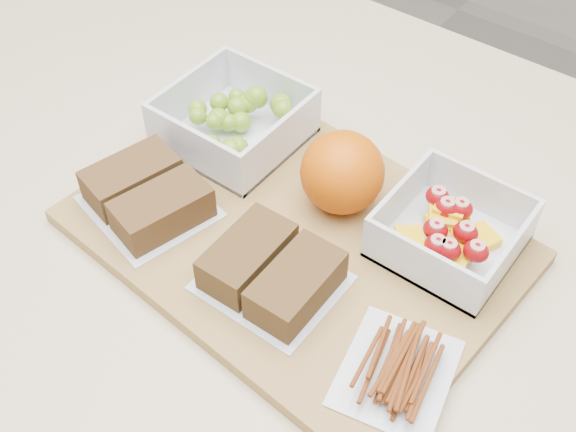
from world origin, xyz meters
name	(u,v)px	position (x,y,z in m)	size (l,w,h in m)	color
cutting_board	(294,236)	(0.02, 0.01, 0.91)	(0.42, 0.30, 0.02)	#A37D43
grape_container	(237,121)	(-0.12, 0.09, 0.94)	(0.14, 0.14, 0.06)	silver
fruit_container	(450,232)	(0.15, 0.09, 0.94)	(0.12, 0.12, 0.05)	silver
orange	(342,172)	(0.03, 0.08, 0.96)	(0.09, 0.09, 0.09)	#D55705
sandwich_bag_left	(147,195)	(-0.12, -0.05, 0.93)	(0.14, 0.13, 0.04)	silver
sandwich_bag_center	(272,271)	(0.04, -0.05, 0.93)	(0.12, 0.11, 0.04)	silver
pretzel_bag	(398,366)	(0.18, -0.06, 0.93)	(0.11, 0.13, 0.02)	silver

